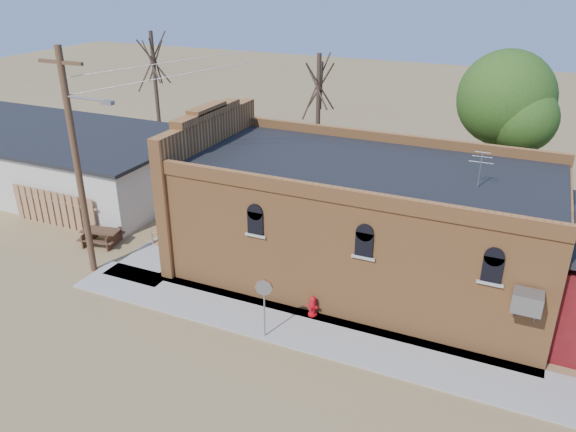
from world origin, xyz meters
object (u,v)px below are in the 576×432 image
at_px(fire_hydrant, 313,306).
at_px(stop_sign, 264,293).
at_px(brick_bar, 357,220).
at_px(trash_barrel, 179,246).
at_px(picnic_table, 101,235).
at_px(utility_pole, 77,160).

height_order(fire_hydrant, stop_sign, stop_sign).
distance_m(brick_bar, fire_hydrant, 4.16).
relative_size(fire_hydrant, trash_barrel, 0.83).
height_order(trash_barrel, picnic_table, trash_barrel).
bearing_deg(fire_hydrant, trash_barrel, -172.60).
bearing_deg(brick_bar, trash_barrel, -165.15).
relative_size(brick_bar, utility_pole, 1.82).
bearing_deg(brick_bar, stop_sign, -103.77).
xyz_separation_m(brick_bar, utility_pole, (-9.79, -4.29, 2.43)).
relative_size(brick_bar, fire_hydrant, 21.57).
height_order(utility_pole, fire_hydrant, utility_pole).
bearing_deg(brick_bar, utility_pole, -156.31).
height_order(brick_bar, picnic_table, brick_bar).
xyz_separation_m(stop_sign, trash_barrel, (-5.87, 3.58, -1.22)).
bearing_deg(picnic_table, stop_sign, -29.63).
bearing_deg(trash_barrel, fire_hydrant, -14.56).
relative_size(brick_bar, stop_sign, 7.50).
bearing_deg(brick_bar, fire_hydrant, -95.24).
relative_size(brick_bar, trash_barrel, 17.93).
xyz_separation_m(fire_hydrant, stop_sign, (-1.01, -1.80, 1.31)).
bearing_deg(stop_sign, picnic_table, 170.91).
distance_m(brick_bar, picnic_table, 11.53).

